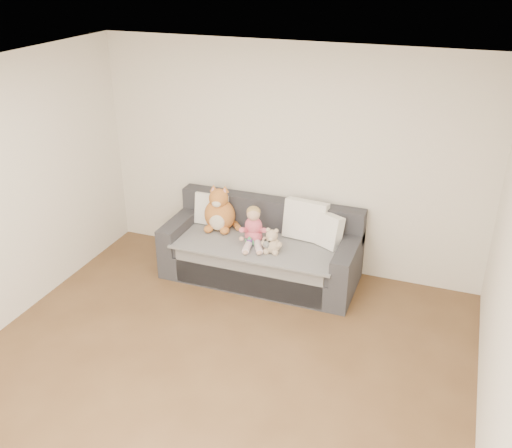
# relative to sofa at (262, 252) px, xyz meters

# --- Properties ---
(room_shell) EXTENTS (5.00, 5.00, 5.00)m
(room_shell) POSITION_rel_sofa_xyz_m (0.16, -1.64, 0.99)
(room_shell) COLOR brown
(room_shell) RESTS_ON ground
(sofa) EXTENTS (2.20, 0.94, 0.85)m
(sofa) POSITION_rel_sofa_xyz_m (0.00, 0.00, 0.00)
(sofa) COLOR #2B2B30
(sofa) RESTS_ON ground
(cushion_left) EXTENTS (0.41, 0.19, 0.39)m
(cushion_left) POSITION_rel_sofa_xyz_m (-0.69, 0.19, 0.35)
(cushion_left) COLOR white
(cushion_left) RESTS_ON sofa
(cushion_right_back) EXTENTS (0.51, 0.27, 0.46)m
(cushion_right_back) POSITION_rel_sofa_xyz_m (0.45, 0.21, 0.39)
(cushion_right_back) COLOR white
(cushion_right_back) RESTS_ON sofa
(cushion_right_front) EXTENTS (0.44, 0.35, 0.38)m
(cushion_right_front) POSITION_rel_sofa_xyz_m (0.70, 0.13, 0.35)
(cushion_right_front) COLOR white
(cushion_right_front) RESTS_ON sofa
(toddler) EXTENTS (0.31, 0.45, 0.44)m
(toddler) POSITION_rel_sofa_xyz_m (-0.06, -0.12, 0.35)
(toddler) COLOR #DF4E87
(toddler) RESTS_ON sofa
(plush_cat) EXTENTS (0.46, 0.41, 0.57)m
(plush_cat) POSITION_rel_sofa_xyz_m (-0.56, 0.09, 0.37)
(plush_cat) COLOR #AF5027
(plush_cat) RESTS_ON sofa
(teddy_bear) EXTENTS (0.23, 0.17, 0.29)m
(teddy_bear) POSITION_rel_sofa_xyz_m (0.21, -0.26, 0.28)
(teddy_bear) COLOR tan
(teddy_bear) RESTS_ON sofa
(plush_cow) EXTENTS (0.14, 0.21, 0.17)m
(plush_cow) POSITION_rel_sofa_xyz_m (0.18, -0.24, 0.23)
(plush_cow) COLOR white
(plush_cow) RESTS_ON sofa
(sippy_cup) EXTENTS (0.10, 0.07, 0.11)m
(sippy_cup) POSITION_rel_sofa_xyz_m (-0.07, -0.20, 0.22)
(sippy_cup) COLOR #66399C
(sippy_cup) RESTS_ON sofa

